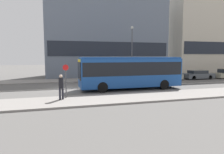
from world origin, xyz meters
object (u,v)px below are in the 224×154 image
at_px(pedestrian_near_stop, 61,85).
at_px(street_lamp, 132,47).
at_px(city_bus, 130,71).
at_px(parked_car_0, 167,75).
at_px(parked_car_1, 198,75).
at_px(bus_stop_sign, 66,78).

bearing_deg(pedestrian_near_stop, street_lamp, -143.20).
xyz_separation_m(city_bus, parked_car_0, (7.45, 5.58, -1.18)).
relative_size(city_bus, pedestrian_near_stop, 5.53).
height_order(parked_car_1, bus_stop_sign, bus_stop_sign).
bearing_deg(bus_stop_sign, parked_car_1, 24.51).
relative_size(pedestrian_near_stop, street_lamp, 0.25).
distance_m(parked_car_0, parked_car_1, 5.00).
bearing_deg(street_lamp, city_bus, -112.48).
bearing_deg(pedestrian_near_stop, parked_car_1, -166.24).
bearing_deg(parked_car_1, city_bus, -156.40).
relative_size(bus_stop_sign, street_lamp, 0.36).
bearing_deg(parked_car_1, parked_car_0, 178.39).
xyz_separation_m(parked_car_1, bus_stop_sign, (-18.84, -8.59, 1.03)).
distance_m(parked_car_1, street_lamp, 10.35).
distance_m(bus_stop_sign, street_lamp, 14.43).
xyz_separation_m(parked_car_1, street_lamp, (-9.39, 1.94, 3.88)).
xyz_separation_m(city_bus, parked_car_1, (12.45, 5.44, -1.22)).
bearing_deg(parked_car_1, pedestrian_near_stop, -154.38).
height_order(city_bus, parked_car_0, city_bus).
distance_m(pedestrian_near_stop, street_lamp, 15.22).
bearing_deg(parked_car_0, city_bus, -143.15).
bearing_deg(parked_car_0, bus_stop_sign, -147.74).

